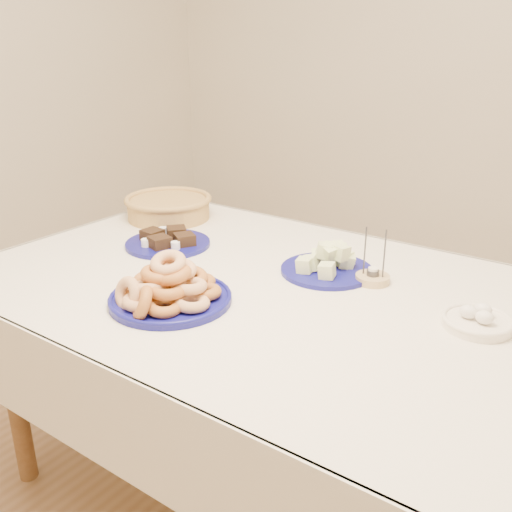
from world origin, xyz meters
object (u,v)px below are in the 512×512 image
object	(u,v)px
egg_bowl	(478,321)
donut_platter	(168,289)
wicker_basket	(168,207)
melon_plate	(328,263)
dining_table	(266,318)
candle_holder	(373,277)
brownie_plate	(168,241)

from	to	relation	value
egg_bowl	donut_platter	bearing A→B (deg)	-154.43
donut_platter	wicker_basket	world-z (taller)	donut_platter
melon_plate	wicker_basket	bearing A→B (deg)	171.00
melon_plate	wicker_basket	xyz separation A→B (m)	(-0.75, 0.12, 0.02)
dining_table	egg_bowl	xyz separation A→B (m)	(0.55, 0.08, 0.12)
candle_holder	wicker_basket	bearing A→B (deg)	172.88
wicker_basket	egg_bowl	distance (m)	1.23
brownie_plate	egg_bowl	size ratio (longest dim) A/B	2.11
candle_holder	egg_bowl	bearing A→B (deg)	-17.72
wicker_basket	brownie_plate	bearing A→B (deg)	-47.03
donut_platter	candle_holder	bearing A→B (deg)	49.04
dining_table	brownie_plate	size ratio (longest dim) A/B	4.79
wicker_basket	egg_bowl	size ratio (longest dim) A/B	2.46
brownie_plate	dining_table	bearing A→B (deg)	-8.85
donut_platter	egg_bowl	distance (m)	0.77
brownie_plate	egg_bowl	world-z (taller)	egg_bowl
dining_table	candle_holder	distance (m)	0.32
donut_platter	egg_bowl	xyz separation A→B (m)	(0.69, 0.33, -0.02)
melon_plate	egg_bowl	bearing A→B (deg)	-11.58
donut_platter	wicker_basket	size ratio (longest dim) A/B	0.99
wicker_basket	candle_holder	bearing A→B (deg)	-7.12
melon_plate	candle_holder	world-z (taller)	candle_holder
donut_platter	wicker_basket	distance (m)	0.75
donut_platter	melon_plate	distance (m)	0.48
wicker_basket	dining_table	bearing A→B (deg)	-24.24
brownie_plate	candle_holder	size ratio (longest dim) A/B	2.23
donut_platter	brownie_plate	size ratio (longest dim) A/B	1.15
dining_table	wicker_basket	world-z (taller)	wicker_basket
brownie_plate	wicker_basket	xyz separation A→B (m)	(-0.21, 0.23, 0.03)
donut_platter	brownie_plate	bearing A→B (deg)	134.01
candle_holder	egg_bowl	xyz separation A→B (m)	(0.32, -0.10, 0.00)
dining_table	donut_platter	distance (m)	0.32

